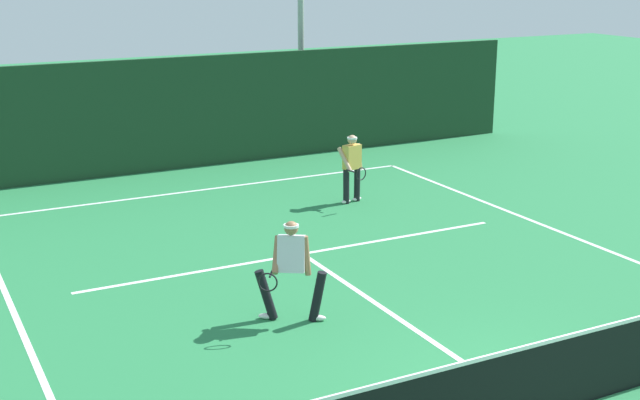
% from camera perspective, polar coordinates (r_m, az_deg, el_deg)
% --- Properties ---
extents(court_line_baseline_far, '(10.44, 0.10, 0.01)m').
position_cam_1_polar(court_line_baseline_far, '(20.60, -7.58, 0.71)').
color(court_line_baseline_far, white).
rests_on(court_line_baseline_far, ground_plane).
extents(court_line_service, '(8.51, 0.10, 0.01)m').
position_cam_1_polar(court_line_service, '(16.02, -1.18, -3.61)').
color(court_line_service, white).
rests_on(court_line_service, ground_plane).
extents(court_line_centre, '(0.10, 6.40, 0.01)m').
position_cam_1_polar(court_line_centre, '(13.27, 5.36, -7.94)').
color(court_line_centre, white).
rests_on(court_line_centre, ground_plane).
extents(tennis_net, '(11.44, 0.09, 1.09)m').
position_cam_1_polar(tennis_net, '(10.78, 14.79, -11.34)').
color(tennis_net, '#1E4723').
rests_on(tennis_net, ground_plane).
extents(player_near, '(1.17, 0.80, 1.59)m').
position_cam_1_polar(player_near, '(12.89, -1.94, -4.47)').
color(player_near, black).
rests_on(player_near, ground_plane).
extents(player_far, '(0.63, 0.86, 1.55)m').
position_cam_1_polar(player_far, '(19.15, 2.15, 2.29)').
color(player_far, black).
rests_on(player_far, ground_plane).
extents(tennis_ball, '(0.07, 0.07, 0.07)m').
position_cam_1_polar(tennis_ball, '(11.11, 1.85, -12.72)').
color(tennis_ball, '#D1E033').
rests_on(tennis_ball, ground_plane).
extents(back_fence_windscreen, '(20.75, 0.12, 2.90)m').
position_cam_1_polar(back_fence_windscreen, '(22.46, -9.77, 5.67)').
color(back_fence_windscreen, '#1B3A23').
rests_on(back_fence_windscreen, ground_plane).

